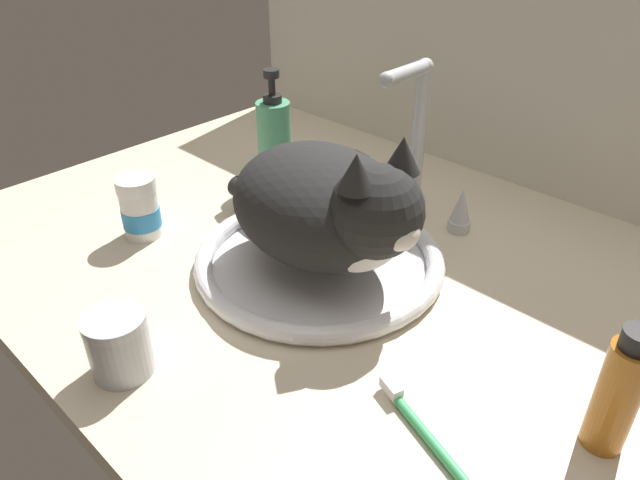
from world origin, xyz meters
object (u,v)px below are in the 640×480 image
Objects in this scene: amber_bottle at (618,393)px; pill_bottle at (140,209)px; faucet at (414,159)px; toothbrush at (437,447)px; sink_basin at (320,259)px; cat at (330,207)px; soap_pump_bottle at (274,141)px; metal_jar at (119,344)px.

amber_bottle is 1.48× the size of pill_bottle.
faucet is at bearing 52.99° from pill_bottle.
toothbrush is at bearing -50.38° from faucet.
faucet reaches higher than amber_bottle.
sink_basin is at bearing -90.00° from faucet.
faucet is 0.65× the size of cat.
sink_basin is 26.20cm from soap_pump_bottle.
faucet is 39.19cm from pill_bottle.
faucet reaches higher than toothbrush.
toothbrush is at bearing 25.39° from metal_jar.
sink_basin is 1.74× the size of soap_pump_bottle.
cat is at bearing -28.08° from soap_pump_bottle.
amber_bottle reaches higher than toothbrush.
sink_basin is at bearing 26.28° from pill_bottle.
pill_bottle is at bearing -127.01° from faucet.
sink_basin is 2.46× the size of amber_bottle.
soap_pump_bottle is (1.29, 24.16, 3.09)cm from pill_bottle.
cat reaches higher than amber_bottle.
metal_jar is at bearing -63.01° from soap_pump_bottle.
metal_jar is (21.77, -16.04, -0.59)cm from pill_bottle.
cat is at bearing 152.18° from toothbrush.
pill_bottle reaches higher than sink_basin.
amber_bottle is 61.77cm from pill_bottle.
cat is 30.33cm from toothbrush.
pill_bottle is 27.05cm from metal_jar.
metal_jar is 0.40× the size of toothbrush.
faucet is 2.58× the size of pill_bottle.
pill_bottle is at bearing 143.61° from metal_jar.
toothbrush is at bearing -26.54° from sink_basin.
soap_pump_bottle is 56.60cm from toothbrush.
sink_basin is at bearing 153.46° from toothbrush.
metal_jar reaches higher than toothbrush.
faucet reaches higher than pill_bottle.
amber_bottle is 0.74× the size of toothbrush.
faucet is 23.24cm from soap_pump_bottle.
pill_bottle is 0.50× the size of toothbrush.
soap_pump_bottle reaches higher than toothbrush.
faucet is 1.29× the size of toothbrush.
cat reaches higher than toothbrush.
faucet reaches higher than soap_pump_bottle.
sink_basin is 0.92× the size of cat.
amber_bottle reaches higher than metal_jar.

